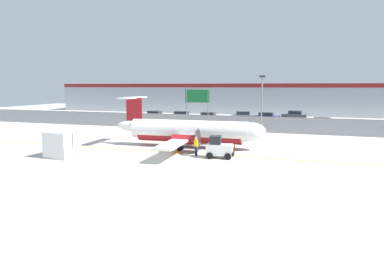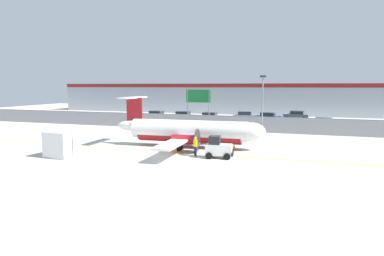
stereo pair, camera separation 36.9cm
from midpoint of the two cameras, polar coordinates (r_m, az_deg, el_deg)
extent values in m
plane|color=#BCB7AD|center=(29.51, -4.16, -4.81)|extent=(140.00, 140.00, 0.00)
cube|color=yellow|center=(31.33, -2.77, -4.09)|extent=(84.00, 0.20, 0.01)
cube|color=gray|center=(46.31, 4.32, 0.78)|extent=(98.00, 0.04, 2.00)
cylinder|color=slate|center=(46.21, 4.33, 2.07)|extent=(98.00, 0.10, 0.10)
cube|color=#38383A|center=(57.58, 7.06, 1.04)|extent=(98.00, 17.00, 0.12)
cube|color=#A8B2BC|center=(75.55, 9.83, 4.84)|extent=(91.00, 8.00, 6.50)
cube|color=maroon|center=(71.55, 9.41, 7.01)|extent=(91.00, 0.20, 0.80)
cylinder|color=white|center=(33.71, -0.84, -0.28)|extent=(11.74, 2.38, 1.90)
ellipsoid|color=white|center=(32.50, 9.57, -0.66)|extent=(2.76, 1.91, 1.80)
ellipsoid|color=white|center=(35.91, -10.26, 0.38)|extent=(3.33, 1.18, 1.05)
cylinder|color=maroon|center=(33.78, -0.84, -1.16)|extent=(10.52, 1.91, 1.48)
cube|color=white|center=(33.76, -0.68, -1.25)|extent=(2.26, 16.05, 0.18)
cylinder|color=maroon|center=(36.18, 0.79, -0.69)|extent=(2.24, 0.99, 0.90)
cone|color=black|center=(35.90, 2.57, -0.75)|extent=(0.47, 0.46, 0.44)
cylinder|color=#262626|center=(35.87, 2.80, -0.76)|extent=(0.13, 2.10, 2.10)
cylinder|color=maroon|center=(31.24, -1.68, -1.93)|extent=(2.24, 0.99, 0.90)
cone|color=black|center=(30.92, 0.35, -2.02)|extent=(0.47, 0.46, 0.44)
cylinder|color=#262626|center=(30.88, 0.62, -2.03)|extent=(0.13, 2.10, 2.10)
cube|color=maroon|center=(35.65, -9.87, 2.52)|extent=(1.71, 0.25, 3.10)
cube|color=white|center=(35.63, -10.15, 5.01)|extent=(1.30, 4.84, 0.14)
cylinder|color=#59595B|center=(32.92, 6.04, -2.19)|extent=(0.15, 0.15, 0.97)
cylinder|color=black|center=(33.00, 6.03, -3.03)|extent=(0.61, 0.24, 0.60)
cylinder|color=#59595B|center=(36.02, -0.29, -1.29)|extent=(0.15, 0.15, 0.90)
cylinder|color=black|center=(36.09, -0.29, -1.99)|extent=(0.77, 0.25, 0.76)
cylinder|color=#59595B|center=(31.85, -2.50, -2.40)|extent=(0.15, 0.15, 0.90)
cylinder|color=black|center=(31.92, -2.50, -3.19)|extent=(0.77, 0.25, 0.76)
cube|color=silver|center=(28.90, 4.25, -3.59)|extent=(2.32, 1.36, 0.90)
cube|color=black|center=(28.81, 3.57, -2.00)|extent=(1.02, 1.10, 0.70)
cube|color=black|center=(28.85, 6.52, -4.24)|extent=(0.29, 1.11, 0.30)
cylinder|color=black|center=(29.50, 5.83, -4.28)|extent=(0.58, 0.25, 0.56)
cylinder|color=black|center=(28.33, 5.60, -4.75)|extent=(0.58, 0.25, 0.56)
cylinder|color=black|center=(29.67, 2.94, -4.18)|extent=(0.58, 0.25, 0.56)
cylinder|color=black|center=(28.50, 2.59, -4.65)|extent=(0.58, 0.25, 0.56)
cylinder|color=#191E4C|center=(29.73, 0.25, -3.87)|extent=(0.23, 0.23, 0.85)
cylinder|color=#191E4C|center=(29.55, 0.39, -3.94)|extent=(0.23, 0.23, 0.85)
cylinder|color=yellow|center=(29.51, 0.32, -2.52)|extent=(0.48, 0.48, 0.60)
cylinder|color=yellow|center=(29.71, 0.17, -2.40)|extent=(0.14, 0.14, 0.55)
cylinder|color=yellow|center=(29.30, 0.47, -2.53)|extent=(0.14, 0.14, 0.55)
sphere|color=tan|center=(29.44, 0.32, -1.67)|extent=(0.22, 0.22, 0.22)
cube|color=silver|center=(31.20, -21.20, -2.57)|extent=(2.58, 2.22, 2.20)
cube|color=#333338|center=(31.20, -21.20, -2.57)|extent=(2.44, 0.32, 2.20)
cube|color=orange|center=(32.67, 6.75, -3.64)|extent=(0.36, 0.36, 0.04)
cone|color=orange|center=(32.61, 6.76, -3.09)|extent=(0.28, 0.28, 0.60)
cylinder|color=white|center=(32.60, 6.76, -2.95)|extent=(0.17, 0.17, 0.08)
cube|color=orange|center=(30.94, -3.02, -4.21)|extent=(0.36, 0.36, 0.04)
cone|color=orange|center=(30.88, -3.02, -3.62)|extent=(0.28, 0.28, 0.60)
cylinder|color=white|center=(30.86, -3.02, -3.48)|extent=(0.17, 0.17, 0.08)
cube|color=#B28C19|center=(60.10, -6.51, 1.95)|extent=(4.37, 2.17, 0.80)
cube|color=#262D38|center=(59.96, -6.39, 2.59)|extent=(2.37, 1.80, 0.56)
cylinder|color=black|center=(60.11, -8.09, 1.62)|extent=(0.62, 0.27, 0.60)
cylinder|color=black|center=(61.62, -7.18, 1.77)|extent=(0.62, 0.27, 0.60)
cylinder|color=black|center=(58.64, -5.79, 1.52)|extent=(0.62, 0.27, 0.60)
cylinder|color=black|center=(60.19, -4.92, 1.67)|extent=(0.62, 0.27, 0.60)
cube|color=gray|center=(58.69, -2.07, 1.87)|extent=(4.26, 1.86, 0.80)
cube|color=#262D38|center=(58.58, -1.94, 2.53)|extent=(2.26, 1.65, 0.56)
cylinder|color=black|center=(58.45, -3.67, 1.52)|extent=(0.61, 0.22, 0.60)
cylinder|color=black|center=(60.09, -2.97, 1.68)|extent=(0.61, 0.22, 0.60)
cylinder|color=black|center=(57.37, -1.12, 1.43)|extent=(0.61, 0.22, 0.60)
cylinder|color=black|center=(59.04, -0.48, 1.59)|extent=(0.61, 0.22, 0.60)
cube|color=#B28C19|center=(56.31, 2.69, 1.64)|extent=(4.25, 1.83, 0.80)
cube|color=#262D38|center=(56.30, 2.55, 2.34)|extent=(2.25, 1.63, 0.56)
cylinder|color=black|center=(56.81, 4.31, 1.36)|extent=(0.61, 0.22, 0.60)
cylinder|color=black|center=(55.09, 3.80, 1.18)|extent=(0.61, 0.22, 0.60)
cylinder|color=black|center=(57.62, 1.62, 1.45)|extent=(0.61, 0.22, 0.60)
cylinder|color=black|center=(55.93, 1.04, 1.28)|extent=(0.61, 0.22, 0.60)
cube|color=gray|center=(58.91, 8.46, 1.81)|extent=(4.39, 2.26, 0.80)
cube|color=#262D38|center=(58.85, 8.32, 2.48)|extent=(2.39, 1.85, 0.56)
cylinder|color=black|center=(59.81, 9.82, 1.56)|extent=(0.62, 0.28, 0.60)
cylinder|color=black|center=(58.01, 9.81, 1.39)|extent=(0.62, 0.28, 0.60)
cylinder|color=black|center=(59.89, 7.14, 1.62)|extent=(0.62, 0.28, 0.60)
cylinder|color=black|center=(58.10, 7.04, 1.45)|extent=(0.62, 0.28, 0.60)
cube|color=navy|center=(57.34, 12.20, 1.59)|extent=(4.33, 2.06, 0.80)
cube|color=#262D38|center=(57.31, 12.07, 2.27)|extent=(2.33, 1.75, 0.56)
cylinder|color=black|center=(58.01, 13.72, 1.29)|extent=(0.62, 0.25, 0.60)
cylinder|color=black|center=(56.24, 13.42, 1.12)|extent=(0.62, 0.25, 0.60)
cylinder|color=black|center=(58.53, 11.02, 1.41)|extent=(0.62, 0.25, 0.60)
cylinder|color=black|center=(56.78, 10.63, 1.25)|extent=(0.62, 0.25, 0.60)
cube|color=slate|center=(62.48, 16.51, 1.90)|extent=(4.35, 2.12, 0.80)
cube|color=#262D38|center=(62.41, 16.67, 2.51)|extent=(2.35, 1.78, 0.56)
cylinder|color=black|center=(61.82, 15.10, 1.59)|extent=(0.62, 0.26, 0.60)
cylinder|color=black|center=(63.59, 15.36, 1.73)|extent=(0.62, 0.26, 0.60)
cylinder|color=black|center=(61.45, 17.68, 1.47)|extent=(0.62, 0.26, 0.60)
cylinder|color=black|center=(63.23, 17.86, 1.62)|extent=(0.62, 0.26, 0.60)
cube|color=silver|center=(50.30, 20.83, 0.53)|extent=(4.30, 1.97, 0.80)
cube|color=#262D38|center=(50.24, 20.70, 1.31)|extent=(2.30, 1.70, 0.56)
cylinder|color=black|center=(51.22, 22.41, 0.21)|extent=(0.61, 0.24, 0.60)
cylinder|color=black|center=(49.44, 22.42, -0.02)|extent=(0.61, 0.24, 0.60)
cylinder|color=black|center=(51.27, 19.28, 0.36)|extent=(0.61, 0.24, 0.60)
cylinder|color=black|center=(49.49, 19.18, 0.13)|extent=(0.61, 0.24, 0.60)
cylinder|color=slate|center=(41.51, 11.28, 3.40)|extent=(0.16, 0.16, 7.00)
cube|color=#333333|center=(41.44, 11.40, 8.44)|extent=(0.70, 0.30, 0.24)
cylinder|color=slate|center=(49.30, -1.12, 3.22)|extent=(0.14, 0.14, 5.50)
cylinder|color=slate|center=(48.34, 2.47, 3.14)|extent=(0.14, 0.14, 5.50)
cube|color=#14662D|center=(48.70, 0.66, 5.35)|extent=(3.60, 0.10, 1.80)
camera|label=1|loc=(0.18, -90.30, -0.04)|focal=32.00mm
camera|label=2|loc=(0.18, 89.70, 0.04)|focal=32.00mm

